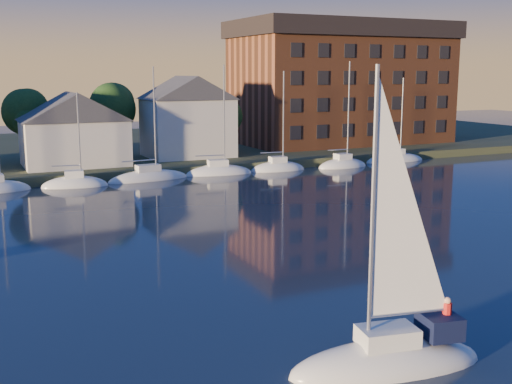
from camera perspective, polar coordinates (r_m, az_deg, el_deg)
shoreline_land at (r=93.38m, az=-13.97°, el=3.39°), size 160.00×50.00×2.00m
wooden_dock at (r=71.18m, az=-10.24°, el=1.36°), size 120.00×3.00×1.00m
clubhouse_centre at (r=74.16m, az=-15.89°, el=5.49°), size 11.55×8.40×8.08m
clubhouse_east at (r=79.51m, az=-6.12°, el=6.78°), size 10.50×8.40×9.80m
condo_block at (r=96.23m, az=7.59°, el=9.67°), size 31.00×17.00×17.40m
tree_line at (r=81.53m, az=-11.09°, el=7.56°), size 93.40×5.40×8.90m
moored_fleet at (r=67.36m, az=-12.85°, el=0.82°), size 79.50×2.40×12.05m
hero_sailboat at (r=26.05m, az=11.82°, el=-13.93°), size 8.28×3.97×12.65m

